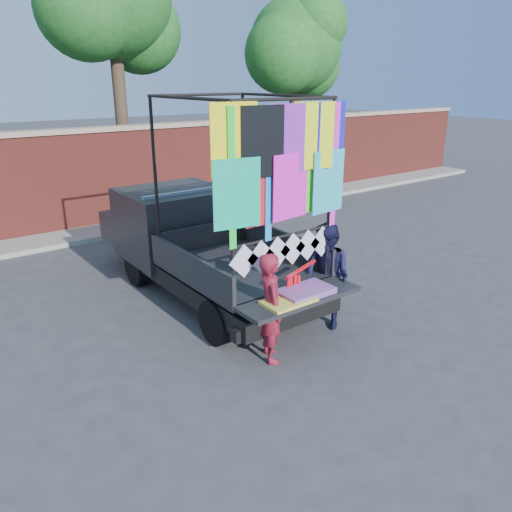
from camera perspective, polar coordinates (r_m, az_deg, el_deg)
ground at (r=8.48m, az=1.66°, el=-6.82°), size 90.00×90.00×0.00m
brick_wall at (r=14.00m, az=-16.52°, el=8.75°), size 30.00×0.45×2.61m
curb at (r=13.64m, az=-14.96°, el=3.14°), size 30.00×1.20×0.12m
tree_mid at (r=15.31m, az=-15.97°, el=26.17°), size 4.20×3.30×7.73m
tree_right at (r=18.67m, az=4.77°, el=22.57°), size 4.20×3.30×6.62m
pickup_truck at (r=9.48m, az=-7.55°, el=1.79°), size 2.25×5.64×3.55m
woman at (r=6.92m, az=1.72°, el=-5.91°), size 0.58×0.68×1.59m
man at (r=7.90m, az=8.08°, el=-2.32°), size 0.71×0.88×1.70m
streamer_bundle at (r=7.26m, az=4.67°, el=-2.94°), size 0.80×0.33×0.59m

